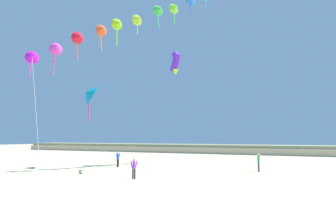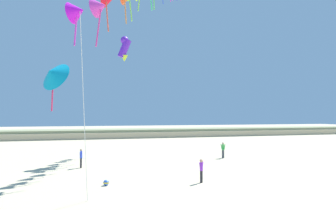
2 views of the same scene
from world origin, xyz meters
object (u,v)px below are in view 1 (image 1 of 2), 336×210
at_px(person_near_right, 134,167).
at_px(person_near_left, 118,158).
at_px(large_kite_high_solo, 89,94).
at_px(person_mid_center, 259,161).
at_px(beach_ball, 81,172).
at_px(large_kite_low_lead, 175,62).

bearing_deg(person_near_right, person_near_left, 133.22).
xyz_separation_m(person_near_right, large_kite_high_solo, (-9.79, 5.89, 6.74)).
relative_size(person_mid_center, beach_ball, 4.59).
relative_size(large_kite_low_lead, beach_ball, 7.44).
relative_size(large_kite_high_solo, beach_ball, 11.49).
relative_size(person_near_left, person_mid_center, 0.98).
relative_size(person_near_left, large_kite_low_lead, 0.60).
xyz_separation_m(person_near_left, person_near_right, (7.63, -8.12, -0.04)).
height_order(person_near_right, person_mid_center, person_mid_center).
distance_m(large_kite_low_lead, large_kite_high_solo, 10.40).
relative_size(large_kite_low_lead, large_kite_high_solo, 0.65).
distance_m(person_near_left, large_kite_low_lead, 12.52).
distance_m(person_near_left, person_mid_center, 14.47).
bearing_deg(person_mid_center, person_near_left, -172.09).
relative_size(person_near_right, large_kite_high_solo, 0.37).
height_order(large_kite_high_solo, beach_ball, large_kite_high_solo).
bearing_deg(beach_ball, person_near_left, 101.89).
relative_size(person_near_right, beach_ball, 4.30).
xyz_separation_m(person_near_left, person_mid_center, (14.34, 1.99, 0.02)).
relative_size(person_near_left, large_kite_high_solo, 0.39).
xyz_separation_m(person_near_right, beach_ball, (-6.12, 0.93, -0.72)).
relative_size(person_mid_center, large_kite_low_lead, 0.62).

